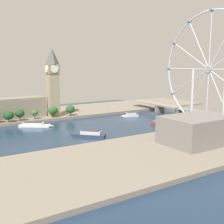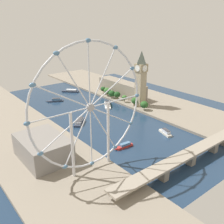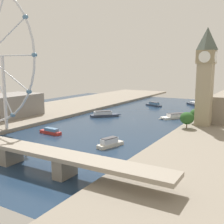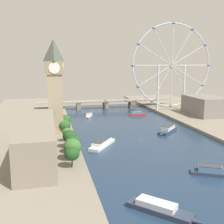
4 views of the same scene
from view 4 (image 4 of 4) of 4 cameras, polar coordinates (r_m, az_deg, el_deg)
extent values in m
plane|color=#1E334C|center=(241.66, 6.00, -5.09)|extent=(372.24, 372.24, 0.00)
cube|color=gray|center=(230.08, -18.70, -5.99)|extent=(90.00, 520.00, 3.00)
cube|color=tan|center=(238.25, -11.57, 1.50)|extent=(11.88, 11.88, 50.63)
cube|color=#928260|center=(235.64, -11.84, 8.88)|extent=(13.78, 13.78, 10.64)
pyramid|color=#4C564C|center=(235.78, -11.97, 12.35)|extent=(12.47, 12.47, 17.93)
cylinder|color=white|center=(242.76, -11.88, 8.92)|extent=(9.03, 0.50, 9.03)
cylinder|color=white|center=(228.52, -11.80, 8.85)|extent=(9.03, 0.50, 9.03)
cylinder|color=white|center=(235.91, -10.09, 8.94)|extent=(0.50, 9.03, 9.03)
cylinder|color=white|center=(235.59, -13.60, 8.81)|extent=(0.50, 9.03, 9.03)
cube|color=gray|center=(186.35, -15.07, -5.41)|extent=(22.00, 95.99, 23.11)
cylinder|color=#513823|center=(165.73, -8.20, -10.46)|extent=(0.80, 0.80, 4.84)
ellipsoid|color=#1E471E|center=(163.73, -8.26, -8.52)|extent=(8.81, 8.81, 7.93)
cylinder|color=#513823|center=(178.12, -8.11, -9.09)|extent=(0.80, 0.80, 4.11)
ellipsoid|color=#386B2D|center=(176.06, -8.17, -7.07)|extent=(11.29, 11.29, 10.16)
cylinder|color=#513823|center=(191.44, -8.02, -7.88)|extent=(0.80, 0.80, 3.00)
ellipsoid|color=#1E471E|center=(189.71, -8.06, -6.20)|extent=(10.87, 10.87, 9.78)
cylinder|color=#513823|center=(202.55, -8.64, -6.68)|extent=(0.80, 0.80, 4.26)
ellipsoid|color=#1E471E|center=(200.85, -8.69, -5.00)|extent=(10.14, 10.14, 9.12)
cylinder|color=#513823|center=(218.39, -9.19, -5.44)|extent=(0.80, 0.80, 4.30)
ellipsoid|color=#386B2D|center=(217.04, -9.23, -4.11)|extent=(7.69, 7.69, 6.92)
cylinder|color=#513823|center=(239.93, -9.76, -4.10)|extent=(0.80, 0.80, 3.68)
ellipsoid|color=#285623|center=(238.50, -9.81, -2.68)|extent=(10.68, 10.68, 9.62)
cylinder|color=#513823|center=(238.44, -9.53, -4.06)|extent=(0.80, 0.80, 4.70)
ellipsoid|color=#285623|center=(237.18, -9.57, -2.80)|extent=(7.59, 7.59, 6.83)
cylinder|color=#513823|center=(260.29, -9.59, -2.97)|extent=(0.80, 0.80, 3.60)
ellipsoid|color=#285623|center=(258.96, -9.63, -1.64)|extent=(10.95, 10.95, 9.85)
torus|color=silver|center=(361.58, 12.23, 9.36)|extent=(104.68, 1.67, 104.68)
cylinder|color=#99999E|center=(361.58, 12.23, 9.36)|extent=(6.18, 3.00, 6.18)
cylinder|color=silver|center=(373.21, 15.86, 9.23)|extent=(51.51, 1.00, 1.00)
cylinder|color=silver|center=(371.64, 15.48, 11.23)|extent=(45.11, 1.00, 26.62)
cylinder|color=silver|center=(367.63, 14.23, 12.78)|extent=(26.62, 1.00, 45.11)
cylinder|color=silver|center=(362.18, 12.39, 13.44)|extent=(1.00, 1.00, 51.51)
cylinder|color=silver|center=(356.73, 10.45, 13.00)|extent=(26.62, 1.00, 45.11)
cylinder|color=silver|center=(352.78, 8.96, 11.55)|extent=(45.11, 1.00, 26.62)
cylinder|color=silver|center=(351.44, 8.38, 9.47)|extent=(51.51, 1.00, 1.00)
cylinder|color=silver|center=(353.10, 8.85, 7.37)|extent=(45.11, 1.00, 26.62)
cylinder|color=silver|center=(357.28, 10.22, 5.84)|extent=(26.62, 1.00, 45.11)
cylinder|color=silver|center=(362.80, 12.08, 5.30)|extent=(1.00, 1.00, 51.51)
cylinder|color=silver|center=(368.16, 13.92, 5.83)|extent=(26.62, 1.00, 45.11)
cylinder|color=silver|center=(371.95, 15.29, 7.27)|extent=(45.11, 1.00, 26.62)
ellipsoid|color=teal|center=(386.22, 19.26, 9.07)|extent=(4.80, 3.20, 3.20)
ellipsoid|color=teal|center=(383.18, 18.59, 12.96)|extent=(4.80, 3.20, 3.20)
ellipsoid|color=teal|center=(375.35, 16.21, 16.05)|extent=(4.80, 3.20, 3.20)
ellipsoid|color=teal|center=(364.61, 12.55, 17.48)|extent=(4.80, 3.20, 3.20)
ellipsoid|color=teal|center=(353.71, 8.57, 16.71)|extent=(4.80, 3.20, 3.20)
ellipsoid|color=teal|center=(345.69, 5.49, 13.79)|extent=(4.80, 3.20, 3.20)
ellipsoid|color=teal|center=(342.94, 4.31, 9.53)|extent=(4.80, 3.20, 3.20)
ellipsoid|color=teal|center=(346.34, 5.34, 5.25)|extent=(4.80, 3.20, 3.20)
ellipsoid|color=teal|center=(354.81, 8.19, 2.25)|extent=(4.80, 3.20, 3.20)
ellipsoid|color=teal|center=(365.84, 11.93, 1.28)|extent=(4.80, 3.20, 3.20)
ellipsoid|color=teal|center=(376.39, 15.53, 2.43)|extent=(4.80, 3.20, 3.20)
ellipsoid|color=teal|center=(383.77, 18.15, 5.28)|extent=(4.80, 3.20, 3.20)
cylinder|color=silver|center=(370.98, 14.60, 4.91)|extent=(2.40, 2.40, 56.47)
cylinder|color=silver|center=(355.79, 9.42, 4.89)|extent=(2.40, 2.40, 56.47)
cube|color=gray|center=(341.03, 18.84, 1.26)|extent=(37.60, 52.86, 21.24)
cube|color=gray|center=(383.84, -1.35, 2.27)|extent=(184.24, 13.22, 2.00)
cube|color=gray|center=(378.99, -6.90, 1.23)|extent=(6.00, 11.90, 9.30)
cube|color=gray|center=(384.67, -1.35, 1.43)|extent=(6.00, 11.90, 9.30)
cube|color=gray|center=(393.83, 3.99, 1.62)|extent=(6.00, 11.90, 9.30)
cube|color=beige|center=(328.19, -4.74, -0.76)|extent=(10.85, 20.18, 2.34)
cone|color=beige|center=(317.25, -5.03, -1.15)|extent=(3.24, 4.02, 2.34)
cube|color=silver|center=(328.60, -4.72, -0.24)|extent=(7.87, 12.79, 3.30)
cube|color=#38383D|center=(328.26, -4.72, 0.08)|extent=(7.31, 11.58, 0.52)
cube|color=#B22D28|center=(335.43, 5.13, -0.52)|extent=(19.39, 6.10, 2.33)
cone|color=#B22D28|center=(338.32, 6.96, -0.47)|extent=(3.59, 2.55, 2.33)
cube|color=teal|center=(334.78, 4.98, -0.14)|extent=(12.14, 4.85, 2.31)
cube|color=#2D384C|center=(172.44, 19.91, -11.75)|extent=(24.27, 17.04, 1.88)
cube|color=teal|center=(171.43, 19.56, -10.98)|extent=(14.67, 11.40, 3.03)
cube|color=#38383D|center=(170.82, 19.60, -10.44)|extent=(13.35, 10.54, 0.46)
cube|color=white|center=(214.60, -2.03, -6.73)|extent=(25.14, 30.72, 2.11)
cone|color=white|center=(230.83, -0.14, -5.50)|extent=(5.02, 5.88, 2.11)
cube|color=white|center=(212.54, -2.21, -6.24)|extent=(17.76, 21.06, 2.61)
cube|color=#38383D|center=(212.10, -2.22, -5.84)|extent=(16.28, 19.17, 0.51)
cube|color=#2D384C|center=(260.73, 11.35, -3.83)|extent=(25.86, 26.14, 2.36)
cone|color=#2D384C|center=(245.69, 10.00, -4.65)|extent=(5.28, 5.32, 2.36)
cube|color=silver|center=(261.39, 11.48, -3.17)|extent=(17.63, 17.79, 3.18)
cube|color=#38383D|center=(260.96, 11.49, -2.77)|extent=(16.13, 16.27, 0.59)
cube|color=#2D384C|center=(127.68, 9.72, -19.27)|extent=(25.50, 26.13, 2.34)
cone|color=#2D384C|center=(123.08, 17.38, -20.83)|extent=(5.28, 5.36, 2.34)
cube|color=silver|center=(127.02, 9.13, -18.19)|extent=(16.59, 16.91, 2.44)
camera|label=1|loc=(346.54, 58.43, 5.42)|focal=46.17mm
camera|label=2|loc=(555.58, 15.51, 16.62)|focal=41.01mm
camera|label=3|loc=(470.30, -18.36, 8.36)|focal=44.18mm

